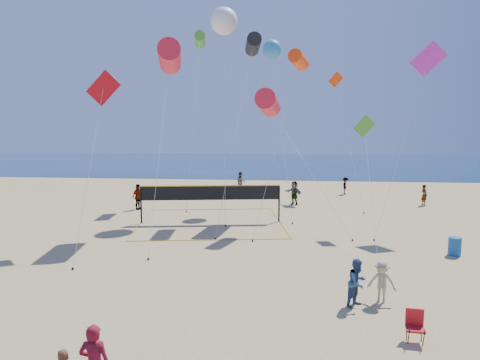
# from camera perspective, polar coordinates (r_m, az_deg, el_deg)

# --- Properties ---
(ground) EXTENTS (120.00, 120.00, 0.00)m
(ground) POSITION_cam_1_polar(r_m,az_deg,el_deg) (12.26, -2.50, -21.22)
(ground) COLOR tan
(ground) RESTS_ON ground
(ocean) EXTENTS (140.00, 50.00, 0.03)m
(ocean) POSITION_cam_1_polar(r_m,az_deg,el_deg) (72.94, 4.74, 2.31)
(ocean) COLOR #10204C
(ocean) RESTS_ON ground
(bystander_a) EXTENTS (0.97, 0.96, 1.58)m
(bystander_a) POSITION_cam_1_polar(r_m,az_deg,el_deg) (14.81, 15.38, -13.05)
(bystander_a) COLOR navy
(bystander_a) RESTS_ON ground
(bystander_b) EXTENTS (1.04, 0.80, 1.43)m
(bystander_b) POSITION_cam_1_polar(r_m,az_deg,el_deg) (15.33, 18.39, -12.77)
(bystander_b) COLOR tan
(bystander_b) RESTS_ON ground
(far_person_0) EXTENTS (0.80, 1.17, 1.84)m
(far_person_0) POSITION_cam_1_polar(r_m,az_deg,el_deg) (31.47, -13.47, -2.19)
(far_person_0) COLOR gray
(far_person_0) RESTS_ON ground
(far_person_1) EXTENTS (1.54, 1.60, 1.81)m
(far_person_1) POSITION_cam_1_polar(r_m,az_deg,el_deg) (32.77, 7.23, -1.73)
(far_person_1) COLOR gray
(far_person_1) RESTS_ON ground
(far_person_2) EXTENTS (0.53, 0.66, 1.57)m
(far_person_2) POSITION_cam_1_polar(r_m,az_deg,el_deg) (35.13, 23.34, -1.86)
(far_person_2) COLOR gray
(far_person_2) RESTS_ON ground
(far_person_3) EXTENTS (1.00, 0.86, 1.78)m
(far_person_3) POSITION_cam_1_polar(r_m,az_deg,el_deg) (39.40, 0.10, -0.25)
(far_person_3) COLOR gray
(far_person_3) RESTS_ON ground
(far_person_4) EXTENTS (0.72, 1.06, 1.50)m
(far_person_4) POSITION_cam_1_polar(r_m,az_deg,el_deg) (38.81, 13.87, -0.77)
(far_person_4) COLOR gray
(far_person_4) RESTS_ON ground
(camp_chair) EXTENTS (0.52, 0.63, 0.98)m
(camp_chair) POSITION_cam_1_polar(r_m,az_deg,el_deg) (13.15, 22.29, -17.34)
(camp_chair) COLOR #B11417
(camp_chair) RESTS_ON ground
(trash_barrel) EXTENTS (0.74, 0.74, 0.84)m
(trash_barrel) POSITION_cam_1_polar(r_m,az_deg,el_deg) (22.09, 26.71, -7.91)
(trash_barrel) COLOR #175295
(trash_barrel) RESTS_ON ground
(volleyball_net) EXTENTS (9.94, 9.82, 2.32)m
(volleyball_net) POSITION_cam_1_polar(r_m,az_deg,el_deg) (26.34, -3.94, -2.31)
(volleyball_net) COLOR black
(volleyball_net) RESTS_ON ground
(kite_0) EXTENTS (1.94, 8.03, 10.61)m
(kite_0) POSITION_cam_1_polar(r_m,az_deg,el_deg) (25.33, -9.36, 15.90)
(kite_0) COLOR red
(kite_0) RESTS_ON ground
(kite_1) EXTENTS (2.07, 8.55, 11.90)m
(kite_1) POSITION_cam_1_polar(r_m,az_deg,el_deg) (29.48, 1.76, 17.62)
(kite_1) COLOR black
(kite_1) RESTS_ON ground
(kite_2) EXTENTS (3.07, 6.45, 10.43)m
(kite_2) POSITION_cam_1_polar(r_m,az_deg,el_deg) (26.97, 7.81, 15.55)
(kite_2) COLOR #FF420B
(kite_2) RESTS_ON ground
(kite_3) EXTENTS (1.83, 5.12, 8.71)m
(kite_3) POSITION_cam_1_polar(r_m,az_deg,el_deg) (22.88, -17.89, 10.77)
(kite_3) COLOR red
(kite_3) RESTS_ON ground
(kite_4) EXTENTS (1.16, 7.89, 6.57)m
(kite_4) POSITION_cam_1_polar(r_m,az_deg,el_deg) (24.60, 16.35, 5.81)
(kite_4) COLOR green
(kite_4) RESTS_ON ground
(kite_5) EXTENTS (4.59, 4.45, 10.79)m
(kite_5) POSITION_cam_1_polar(r_m,az_deg,el_deg) (27.64, 23.61, 13.83)
(kite_5) COLOR #DE2BC3
(kite_5) RESTS_ON ground
(kite_6) EXTENTS (2.38, 6.46, 13.96)m
(kite_6) POSITION_cam_1_polar(r_m,az_deg,el_deg) (31.02, -2.16, 20.40)
(kite_6) COLOR white
(kite_6) RESTS_ON ground
(kite_7) EXTENTS (2.46, 7.92, 12.32)m
(kite_7) POSITION_cam_1_polar(r_m,az_deg,el_deg) (33.23, 4.27, 16.96)
(kite_7) COLOR #2F91CD
(kite_7) RESTS_ON ground
(kite_8) EXTENTS (1.19, 6.37, 13.23)m
(kite_8) POSITION_cam_1_polar(r_m,az_deg,el_deg) (35.25, -5.35, 18.11)
(kite_8) COLOR green
(kite_8) RESTS_ON ground
(kite_9) EXTENTS (1.92, 8.10, 10.54)m
(kite_9) POSITION_cam_1_polar(r_m,az_deg,el_deg) (36.93, 12.92, 11.70)
(kite_9) COLOR #FF420B
(kite_9) RESTS_ON ground
(kite_10) EXTENTS (5.46, 7.22, 8.24)m
(kite_10) POSITION_cam_1_polar(r_m,az_deg,el_deg) (27.65, 3.78, 10.19)
(kite_10) COLOR red
(kite_10) RESTS_ON ground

